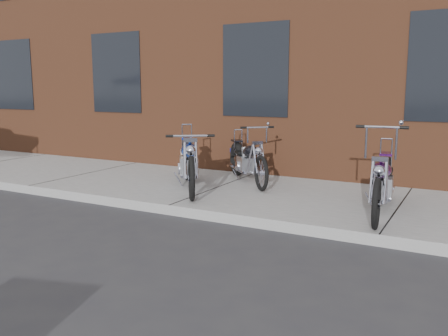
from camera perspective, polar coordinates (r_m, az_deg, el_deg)
The scene contains 6 objects.
ground at distance 7.08m, azimuth -6.65°, elevation -5.66°, with size 120.00×120.00×0.00m, color #2B2B31.
sidewalk at distance 8.30m, azimuth -0.73°, elevation -2.80°, with size 22.00×3.00×0.15m, color gray.
building_brick at distance 14.31m, azimuth 12.62°, elevation 17.97°, with size 22.00×10.00×8.00m, color brown.
chopper_purple at distance 6.84m, azimuth 18.45°, elevation -1.88°, with size 0.54×2.23×1.25m.
chopper_blue at distance 8.09m, azimuth -4.24°, elevation 0.54°, with size 1.48×2.05×1.05m.
chopper_third at distance 8.65m, azimuth 2.82°, elevation 0.76°, with size 1.50×1.61×1.07m.
Camera 1 is at (3.93, -5.59, 1.85)m, focal length 38.00 mm.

